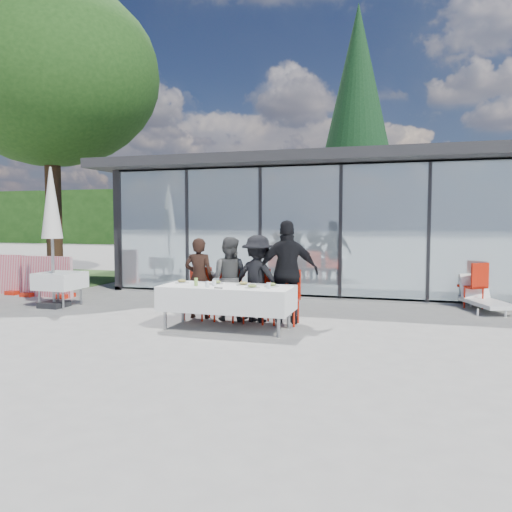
# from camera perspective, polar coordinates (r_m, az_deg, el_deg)

# --- Properties ---
(ground) EXTENTS (90.00, 90.00, 0.00)m
(ground) POSITION_cam_1_polar(r_m,az_deg,el_deg) (8.26, -1.27, -8.96)
(ground) COLOR gray
(ground) RESTS_ON ground
(pavilion) EXTENTS (14.80, 8.80, 3.44)m
(pavilion) POSITION_cam_1_polar(r_m,az_deg,el_deg) (15.83, 15.08, 4.92)
(pavilion) COLOR gray
(pavilion) RESTS_ON ground
(treeline) EXTENTS (62.50, 2.00, 4.40)m
(treeline) POSITION_cam_1_polar(r_m,az_deg,el_deg) (35.94, 9.68, 4.50)
(treeline) COLOR #173711
(treeline) RESTS_ON ground
(dining_table) EXTENTS (2.26, 0.96, 0.75)m
(dining_table) POSITION_cam_1_polar(r_m,az_deg,el_deg) (8.58, -3.33, -4.82)
(dining_table) COLOR white
(dining_table) RESTS_ON ground
(diner_a) EXTENTS (0.63, 0.63, 1.54)m
(diner_a) POSITION_cam_1_polar(r_m,az_deg,el_deg) (9.57, -6.54, -2.52)
(diner_a) COLOR black
(diner_a) RESTS_ON ground
(diner_chair_a) EXTENTS (0.44, 0.44, 0.97)m
(diner_chair_a) POSITION_cam_1_polar(r_m,az_deg,el_deg) (9.59, -6.57, -3.91)
(diner_chair_a) COLOR red
(diner_chair_a) RESTS_ON ground
(diner_b) EXTENTS (0.77, 0.77, 1.56)m
(diner_b) POSITION_cam_1_polar(r_m,az_deg,el_deg) (9.35, -3.12, -2.59)
(diner_b) COLOR #4A4A4A
(diner_b) RESTS_ON ground
(diner_chair_b) EXTENTS (0.44, 0.44, 0.97)m
(diner_chair_b) POSITION_cam_1_polar(r_m,az_deg,el_deg) (9.36, -3.16, -4.08)
(diner_chair_b) COLOR red
(diner_chair_b) RESTS_ON ground
(diner_c) EXTENTS (1.22, 1.22, 1.60)m
(diner_c) POSITION_cam_1_polar(r_m,az_deg,el_deg) (9.17, 0.20, -2.60)
(diner_c) COLOR black
(diner_c) RESTS_ON ground
(diner_chair_c) EXTENTS (0.44, 0.44, 0.97)m
(diner_chair_c) POSITION_cam_1_polar(r_m,az_deg,el_deg) (9.19, 0.16, -4.23)
(diner_chair_c) COLOR red
(diner_chair_c) RESTS_ON ground
(diner_d) EXTENTS (1.36, 1.36, 1.87)m
(diner_d) POSITION_cam_1_polar(r_m,az_deg,el_deg) (9.01, 3.65, -1.85)
(diner_d) COLOR black
(diner_d) RESTS_ON ground
(diner_chair_d) EXTENTS (0.44, 0.44, 0.97)m
(diner_chair_d) POSITION_cam_1_polar(r_m,az_deg,el_deg) (9.04, 3.62, -4.37)
(diner_chair_d) COLOR red
(diner_chair_d) RESTS_ON ground
(plate_a) EXTENTS (0.25, 0.25, 0.07)m
(plate_a) POSITION_cam_1_polar(r_m,az_deg,el_deg) (9.00, -8.47, -2.91)
(plate_a) COLOR silver
(plate_a) RESTS_ON dining_table
(plate_b) EXTENTS (0.25, 0.25, 0.07)m
(plate_b) POSITION_cam_1_polar(r_m,az_deg,el_deg) (8.78, -4.54, -3.06)
(plate_b) COLOR silver
(plate_b) RESTS_ON dining_table
(plate_c) EXTENTS (0.25, 0.25, 0.07)m
(plate_c) POSITION_cam_1_polar(r_m,az_deg,el_deg) (8.58, -1.45, -3.21)
(plate_c) COLOR silver
(plate_c) RESTS_ON dining_table
(plate_d) EXTENTS (0.25, 0.25, 0.07)m
(plate_d) POSITION_cam_1_polar(r_m,az_deg,el_deg) (8.42, 1.77, -3.35)
(plate_d) COLOR silver
(plate_d) RESTS_ON dining_table
(plate_extra) EXTENTS (0.25, 0.25, 0.07)m
(plate_extra) POSITION_cam_1_polar(r_m,az_deg,el_deg) (8.23, -0.43, -3.51)
(plate_extra) COLOR silver
(plate_extra) RESTS_ON dining_table
(juice_bottle) EXTENTS (0.06, 0.06, 0.14)m
(juice_bottle) POSITION_cam_1_polar(r_m,az_deg,el_deg) (8.58, -6.88, -2.95)
(juice_bottle) COLOR #80B24A
(juice_bottle) RESTS_ON dining_table
(drinking_glasses) EXTENTS (1.10, 0.26, 0.10)m
(drinking_glasses) POSITION_cam_1_polar(r_m,az_deg,el_deg) (8.36, -3.04, -3.24)
(drinking_glasses) COLOR silver
(drinking_glasses) RESTS_ON dining_table
(folded_eyeglasses) EXTENTS (0.14, 0.03, 0.01)m
(folded_eyeglasses) POSITION_cam_1_polar(r_m,az_deg,el_deg) (8.23, -4.32, -3.66)
(folded_eyeglasses) COLOR black
(folded_eyeglasses) RESTS_ON dining_table
(spare_table_left) EXTENTS (0.86, 0.86, 0.74)m
(spare_table_left) POSITION_cam_1_polar(r_m,az_deg,el_deg) (11.69, -21.48, -2.66)
(spare_table_left) COLOR white
(spare_table_left) RESTS_ON ground
(spare_chair_b) EXTENTS (0.61, 0.61, 0.97)m
(spare_chair_b) POSITION_cam_1_polar(r_m,az_deg,el_deg) (11.64, 23.84, -2.83)
(spare_chair_b) COLOR red
(spare_chair_b) RESTS_ON ground
(market_umbrella) EXTENTS (0.50, 0.50, 3.00)m
(market_umbrella) POSITION_cam_1_polar(r_m,az_deg,el_deg) (11.50, -22.33, 4.53)
(market_umbrella) COLOR black
(market_umbrella) RESTS_ON ground
(lounger) EXTENTS (1.03, 1.46, 0.72)m
(lounger) POSITION_cam_1_polar(r_m,az_deg,el_deg) (11.42, 24.55, -4.39)
(lounger) COLOR white
(lounger) RESTS_ON ground
(deciduous_tree) EXTENTS (7.04, 6.40, 9.38)m
(deciduous_tree) POSITION_cam_1_polar(r_m,az_deg,el_deg) (18.14, -22.48, 18.49)
(deciduous_tree) COLOR #382316
(deciduous_tree) RESTS_ON ground
(conifer_tree) EXTENTS (4.00, 4.00, 10.50)m
(conifer_tree) POSITION_cam_1_polar(r_m,az_deg,el_deg) (21.16, 11.48, 15.19)
(conifer_tree) COLOR #382316
(conifer_tree) RESTS_ON ground
(grass_patch) EXTENTS (5.00, 5.00, 0.02)m
(grass_patch) POSITION_cam_1_polar(r_m,az_deg,el_deg) (17.63, -21.92, -2.29)
(grass_patch) COLOR #385926
(grass_patch) RESTS_ON ground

